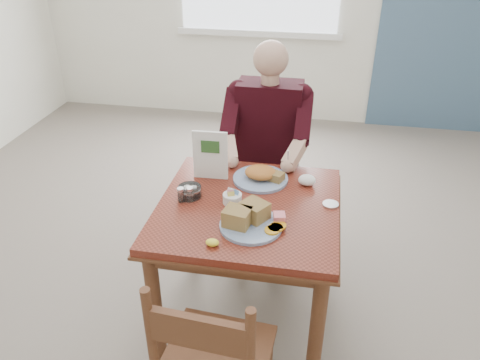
% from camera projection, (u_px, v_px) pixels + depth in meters
% --- Properties ---
extents(floor, '(6.00, 6.00, 0.00)m').
position_uv_depth(floor, '(247.00, 312.00, 2.72)').
color(floor, slate).
rests_on(floor, ground).
extents(lemon_wedge, '(0.06, 0.05, 0.03)m').
position_uv_depth(lemon_wedge, '(212.00, 243.00, 2.05)').
color(lemon_wedge, yellow).
rests_on(lemon_wedge, table).
extents(napkin, '(0.10, 0.09, 0.06)m').
position_uv_depth(napkin, '(307.00, 180.00, 2.50)').
color(napkin, white).
rests_on(napkin, table).
extents(metal_dish, '(0.10, 0.10, 0.01)m').
position_uv_depth(metal_dish, '(331.00, 204.00, 2.34)').
color(metal_dish, silver).
rests_on(metal_dish, table).
extents(table, '(0.92, 0.92, 0.75)m').
position_uv_depth(table, '(248.00, 223.00, 2.40)').
color(table, maroon).
rests_on(table, ground).
extents(chair_far, '(0.42, 0.42, 0.95)m').
position_uv_depth(chair_far, '(268.00, 175.00, 3.16)').
color(chair_far, '#5A311D').
rests_on(chair_far, ground).
extents(diner, '(0.53, 0.56, 1.39)m').
position_uv_depth(diner, '(267.00, 136.00, 2.92)').
color(diner, gray).
rests_on(diner, chair_far).
extents(near_plate, '(0.37, 0.37, 0.10)m').
position_uv_depth(near_plate, '(250.00, 219.00, 2.17)').
color(near_plate, white).
rests_on(near_plate, table).
extents(far_plate, '(0.39, 0.39, 0.08)m').
position_uv_depth(far_plate, '(262.00, 175.00, 2.54)').
color(far_plate, white).
rests_on(far_plate, table).
extents(caddy, '(0.12, 0.12, 0.07)m').
position_uv_depth(caddy, '(232.00, 198.00, 2.35)').
color(caddy, white).
rests_on(caddy, table).
extents(shakers, '(0.09, 0.06, 0.08)m').
position_uv_depth(shakers, '(185.00, 195.00, 2.35)').
color(shakers, white).
rests_on(shakers, table).
extents(creamer, '(0.15, 0.15, 0.06)m').
position_uv_depth(creamer, '(190.00, 191.00, 2.40)').
color(creamer, white).
rests_on(creamer, table).
extents(menu, '(0.19, 0.02, 0.28)m').
position_uv_depth(menu, '(210.00, 155.00, 2.51)').
color(menu, white).
rests_on(menu, table).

